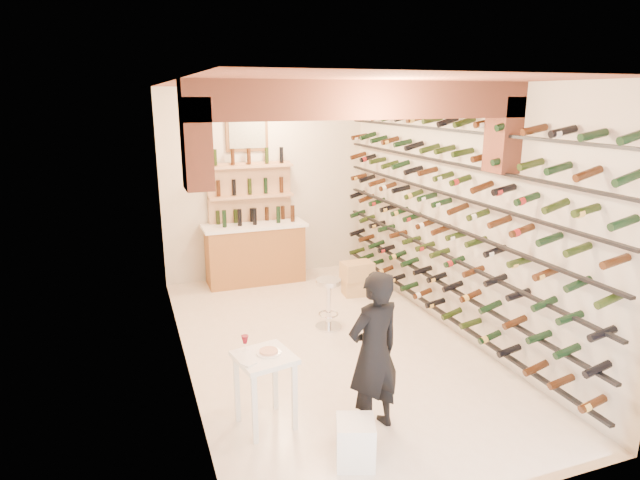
{
  "coord_description": "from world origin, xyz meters",
  "views": [
    {
      "loc": [
        -2.25,
        -5.85,
        3.05
      ],
      "look_at": [
        0.0,
        0.3,
        1.3
      ],
      "focal_mm": 30.16,
      "sensor_mm": 36.0,
      "label": 1
    }
  ],
  "objects_px": {
    "person": "(374,353)",
    "chrome_barstool": "(329,300)",
    "back_counter": "(255,252)",
    "white_stool": "(355,442)",
    "crate_lower": "(357,287)",
    "wine_rack": "(439,217)",
    "tasting_table": "(264,368)"
  },
  "relations": [
    {
      "from": "crate_lower",
      "to": "wine_rack",
      "type": "bearing_deg",
      "value": -72.72
    },
    {
      "from": "back_counter",
      "to": "crate_lower",
      "type": "bearing_deg",
      "value": -40.03
    },
    {
      "from": "wine_rack",
      "to": "crate_lower",
      "type": "xyz_separation_m",
      "value": [
        -0.47,
        1.5,
        -1.42
      ]
    },
    {
      "from": "white_stool",
      "to": "person",
      "type": "height_order",
      "value": "person"
    },
    {
      "from": "tasting_table",
      "to": "crate_lower",
      "type": "height_order",
      "value": "tasting_table"
    },
    {
      "from": "back_counter",
      "to": "person",
      "type": "xyz_separation_m",
      "value": [
        0.05,
        -4.46,
        0.25
      ]
    },
    {
      "from": "tasting_table",
      "to": "white_stool",
      "type": "distance_m",
      "value": 1.07
    },
    {
      "from": "tasting_table",
      "to": "chrome_barstool",
      "type": "distance_m",
      "value": 2.33
    },
    {
      "from": "back_counter",
      "to": "tasting_table",
      "type": "relative_size",
      "value": 1.91
    },
    {
      "from": "wine_rack",
      "to": "person",
      "type": "distance_m",
      "value": 2.65
    },
    {
      "from": "crate_lower",
      "to": "chrome_barstool",
      "type": "bearing_deg",
      "value": -130.46
    },
    {
      "from": "wine_rack",
      "to": "crate_lower",
      "type": "relative_size",
      "value": 13.21
    },
    {
      "from": "wine_rack",
      "to": "back_counter",
      "type": "bearing_deg",
      "value": 124.66
    },
    {
      "from": "wine_rack",
      "to": "person",
      "type": "height_order",
      "value": "wine_rack"
    },
    {
      "from": "back_counter",
      "to": "white_stool",
      "type": "height_order",
      "value": "back_counter"
    },
    {
      "from": "wine_rack",
      "to": "white_stool",
      "type": "distance_m",
      "value": 3.36
    },
    {
      "from": "back_counter",
      "to": "white_stool",
      "type": "bearing_deg",
      "value": -93.51
    },
    {
      "from": "person",
      "to": "wine_rack",
      "type": "bearing_deg",
      "value": -148.89
    },
    {
      "from": "wine_rack",
      "to": "crate_lower",
      "type": "bearing_deg",
      "value": 107.28
    },
    {
      "from": "white_stool",
      "to": "crate_lower",
      "type": "distance_m",
      "value": 4.08
    },
    {
      "from": "person",
      "to": "crate_lower",
      "type": "distance_m",
      "value": 3.62
    },
    {
      "from": "chrome_barstool",
      "to": "back_counter",
      "type": "bearing_deg",
      "value": 102.6
    },
    {
      "from": "tasting_table",
      "to": "white_stool",
      "type": "relative_size",
      "value": 2.19
    },
    {
      "from": "person",
      "to": "crate_lower",
      "type": "xyz_separation_m",
      "value": [
        1.31,
        3.31,
        -0.66
      ]
    },
    {
      "from": "back_counter",
      "to": "tasting_table",
      "type": "height_order",
      "value": "back_counter"
    },
    {
      "from": "back_counter",
      "to": "chrome_barstool",
      "type": "xyz_separation_m",
      "value": [
        0.49,
        -2.17,
        -0.13
      ]
    },
    {
      "from": "wine_rack",
      "to": "chrome_barstool",
      "type": "relative_size",
      "value": 8.23
    },
    {
      "from": "tasting_table",
      "to": "back_counter",
      "type": "bearing_deg",
      "value": 66.66
    },
    {
      "from": "person",
      "to": "chrome_barstool",
      "type": "relative_size",
      "value": 2.27
    },
    {
      "from": "tasting_table",
      "to": "white_stool",
      "type": "bearing_deg",
      "value": -65.45
    },
    {
      "from": "tasting_table",
      "to": "person",
      "type": "distance_m",
      "value": 1.03
    },
    {
      "from": "chrome_barstool",
      "to": "crate_lower",
      "type": "xyz_separation_m",
      "value": [
        0.88,
        1.03,
        -0.27
      ]
    }
  ]
}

